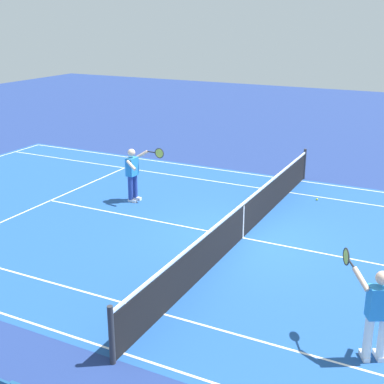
# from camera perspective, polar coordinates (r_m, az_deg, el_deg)

# --- Properties ---
(ground_plane) EXTENTS (60.00, 60.00, 0.00)m
(ground_plane) POSITION_cam_1_polar(r_m,az_deg,el_deg) (13.75, 5.47, -4.96)
(ground_plane) COLOR navy
(court_slab) EXTENTS (24.20, 11.40, 0.00)m
(court_slab) POSITION_cam_1_polar(r_m,az_deg,el_deg) (13.75, 5.47, -4.96)
(court_slab) COLOR #1E4C93
(court_slab) RESTS_ON ground_plane
(court_line_markings) EXTENTS (23.85, 11.05, 0.01)m
(court_line_markings) POSITION_cam_1_polar(r_m,az_deg,el_deg) (13.74, 5.47, -4.95)
(court_line_markings) COLOR white
(court_line_markings) RESTS_ON ground_plane
(tennis_net) EXTENTS (0.10, 11.70, 1.08)m
(tennis_net) POSITION_cam_1_polar(r_m,az_deg,el_deg) (13.56, 5.54, -3.06)
(tennis_net) COLOR #2D2D33
(tennis_net) RESTS_ON ground_plane
(tennis_player_near) EXTENTS (1.08, 0.78, 1.70)m
(tennis_player_near) POSITION_cam_1_polar(r_m,az_deg,el_deg) (16.17, -6.37, 2.17)
(tennis_player_near) COLOR navy
(tennis_player_near) RESTS_ON ground_plane
(tennis_player_far) EXTENTS (1.00, 0.86, 1.70)m
(tennis_player_far) POSITION_cam_1_polar(r_m,az_deg,el_deg) (9.26, 19.40, -12.00)
(tennis_player_far) COLOR white
(tennis_player_far) RESTS_ON ground_plane
(tennis_ball) EXTENTS (0.07, 0.07, 0.07)m
(tennis_ball) POSITION_cam_1_polar(r_m,az_deg,el_deg) (16.84, 13.37, -0.78)
(tennis_ball) COLOR #CCE01E
(tennis_ball) RESTS_ON ground_plane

